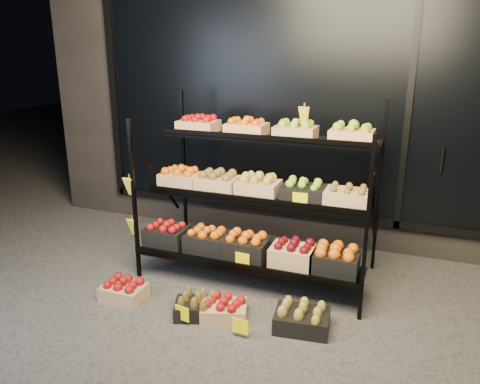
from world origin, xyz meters
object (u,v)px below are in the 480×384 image
at_px(floor_crate_midleft, 197,306).
at_px(display_rack, 256,197).
at_px(floor_crate_left, 124,289).
at_px(floor_crate_midright, 224,309).

bearing_deg(floor_crate_midleft, display_rack, 56.12).
bearing_deg(floor_crate_left, display_rack, 41.98).
xyz_separation_m(floor_crate_left, floor_crate_midleft, (0.71, -0.01, -0.00)).
relative_size(display_rack, floor_crate_left, 6.04).
bearing_deg(display_rack, floor_crate_midleft, -103.47).
xyz_separation_m(display_rack, floor_crate_left, (-0.91, -0.83, -0.70)).
relative_size(floor_crate_left, floor_crate_midright, 0.85).
distance_m(floor_crate_left, floor_crate_midleft, 0.71).
height_order(display_rack, floor_crate_left, display_rack).
distance_m(floor_crate_midleft, floor_crate_midright, 0.22).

